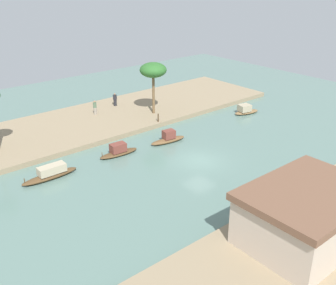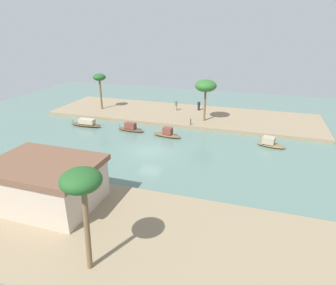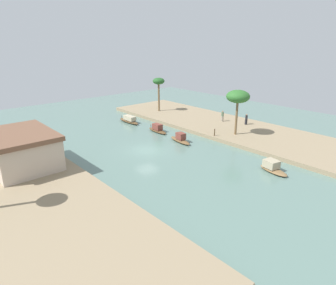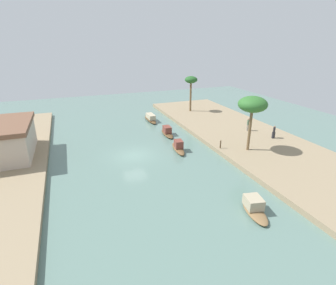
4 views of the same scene
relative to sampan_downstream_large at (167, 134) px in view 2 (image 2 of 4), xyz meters
name	(u,v)px [view 2 (image 2 of 4)]	position (x,y,z in m)	size (l,w,h in m)	color
river_water	(150,151)	(0.52, 5.10, -0.44)	(71.48, 71.48, 0.00)	slate
riverbank_left	(182,115)	(0.52, -9.63, -0.18)	(42.02, 11.66, 0.52)	#937F60
riverbank_right	(77,226)	(0.52, 19.83, -0.18)	(42.02, 11.66, 0.52)	#937F60
sampan_downstream_large	(167,134)	(0.00, 0.00, 0.00)	(4.02, 1.49, 1.30)	brown
sampan_with_red_awning	(131,128)	(5.55, -0.71, -0.01)	(4.01, 1.35, 1.19)	brown
sampan_foreground	(270,143)	(-12.85, -0.69, 0.01)	(3.50, 1.90, 1.17)	brown
sampan_with_tall_canopy	(86,123)	(12.47, -0.52, 0.02)	(4.88, 1.07, 1.15)	brown
person_on_near_bank	(199,106)	(-1.58, -12.18, 0.77)	(0.54, 0.54, 1.61)	#232328
person_by_mooring	(176,106)	(1.99, -10.95, 0.77)	(0.48, 0.48, 1.68)	gray
mooring_post	(191,122)	(-2.12, -4.27, 0.54)	(0.14, 0.14, 0.94)	#4C3823
palm_tree_left_near	(206,86)	(-3.55, -6.91, 5.17)	(3.08, 3.08, 6.01)	brown
palm_tree_left_far	(99,79)	(14.22, -8.19, 5.08)	(2.08, 2.08, 5.85)	brown
palm_tree_right_tall	(81,184)	(-2.65, 22.98, 5.56)	(2.25, 2.25, 6.35)	brown
riverside_building	(46,183)	(4.09, 18.18, 1.89)	(8.32, 6.07, 3.57)	#C6B29E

